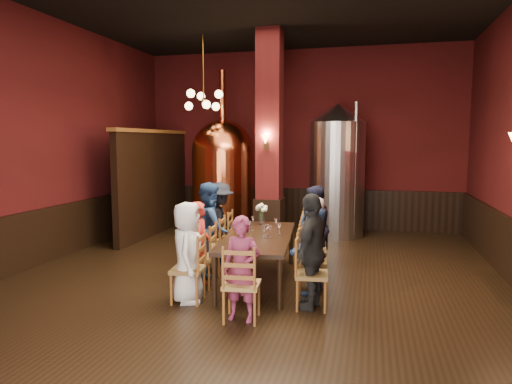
% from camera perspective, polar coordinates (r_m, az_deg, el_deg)
% --- Properties ---
extents(room, '(10.00, 10.02, 4.50)m').
position_cam_1_polar(room, '(6.86, -0.90, 6.68)').
color(room, black).
rests_on(room, ground).
extents(wainscot_back, '(7.90, 0.08, 1.00)m').
position_cam_1_polar(wainscot_back, '(11.85, 5.35, -1.95)').
color(wainscot_back, black).
rests_on(wainscot_back, ground).
extents(wainscot_left, '(0.08, 9.90, 1.00)m').
position_cam_1_polar(wainscot_left, '(8.93, -26.35, -5.35)').
color(wainscot_left, black).
rests_on(wainscot_left, ground).
extents(column, '(0.58, 0.58, 4.50)m').
position_cam_1_polar(column, '(9.65, 1.71, 6.61)').
color(column, '#4C1012').
rests_on(column, ground).
extents(partition, '(0.22, 3.50, 2.40)m').
position_cam_1_polar(partition, '(11.06, -12.69, 0.98)').
color(partition, black).
rests_on(partition, ground).
extents(pendant_cluster, '(0.90, 0.90, 1.70)m').
position_cam_1_polar(pendant_cluster, '(10.21, -6.56, 11.33)').
color(pendant_cluster, '#A57226').
rests_on(pendant_cluster, room).
extents(sconce_column, '(0.20, 0.20, 0.36)m').
position_cam_1_polar(sconce_column, '(9.36, 1.31, 6.31)').
color(sconce_column, black).
rests_on(sconce_column, column).
extents(dining_table, '(1.25, 2.49, 0.75)m').
position_cam_1_polar(dining_table, '(7.16, 0.30, -5.92)').
color(dining_table, black).
rests_on(dining_table, ground).
extents(chair_0, '(0.51, 0.51, 0.92)m').
position_cam_1_polar(chair_0, '(6.44, -8.53, -9.49)').
color(chair_0, brown).
rests_on(chair_0, ground).
extents(person_0, '(0.61, 0.78, 1.39)m').
position_cam_1_polar(person_0, '(6.38, -8.57, -7.44)').
color(person_0, white).
rests_on(person_0, ground).
extents(chair_1, '(0.51, 0.51, 0.92)m').
position_cam_1_polar(chair_1, '(7.07, -6.98, -8.04)').
color(chair_1, brown).
rests_on(chair_1, ground).
extents(person_1, '(0.43, 0.55, 1.31)m').
position_cam_1_polar(person_1, '(7.02, -7.00, -6.50)').
color(person_1, red).
rests_on(person_1, ground).
extents(chair_2, '(0.51, 0.51, 0.92)m').
position_cam_1_polar(chair_2, '(7.69, -5.70, -6.84)').
color(chair_2, brown).
rests_on(chair_2, ground).
extents(person_2, '(0.65, 0.84, 1.54)m').
position_cam_1_polar(person_2, '(7.62, -5.73, -4.55)').
color(person_2, navy).
rests_on(person_2, ground).
extents(chair_3, '(0.51, 0.51, 0.92)m').
position_cam_1_polar(chair_3, '(8.32, -4.60, -5.80)').
color(chair_3, brown).
rests_on(chair_3, ground).
extents(person_3, '(0.68, 1.02, 1.48)m').
position_cam_1_polar(person_3, '(8.27, -4.62, -3.90)').
color(person_3, black).
rests_on(person_3, ground).
extents(chair_4, '(0.51, 0.51, 0.92)m').
position_cam_1_polar(chair_4, '(6.19, 6.98, -10.13)').
color(chair_4, brown).
rests_on(chair_4, ground).
extents(person_4, '(0.56, 0.96, 1.54)m').
position_cam_1_polar(person_4, '(6.11, 7.02, -7.34)').
color(person_4, black).
rests_on(person_4, ground).
extents(chair_5, '(0.51, 0.51, 0.92)m').
position_cam_1_polar(chair_5, '(6.84, 7.08, -8.54)').
color(chair_5, brown).
rests_on(chair_5, ground).
extents(person_5, '(0.54, 1.23, 1.29)m').
position_cam_1_polar(person_5, '(6.79, 7.10, -7.04)').
color(person_5, '#305192').
rests_on(person_5, ground).
extents(chair_6, '(0.51, 0.51, 0.92)m').
position_cam_1_polar(chair_6, '(7.48, 7.17, -7.23)').
color(chair_6, brown).
rests_on(chair_6, ground).
extents(person_6, '(0.55, 0.73, 1.34)m').
position_cam_1_polar(person_6, '(7.43, 7.19, -5.64)').
color(person_6, silver).
rests_on(person_6, ground).
extents(chair_7, '(0.51, 0.51, 0.92)m').
position_cam_1_polar(chair_7, '(8.13, 7.24, -6.12)').
color(chair_7, brown).
rests_on(chair_7, ground).
extents(person_7, '(0.44, 0.74, 1.44)m').
position_cam_1_polar(person_7, '(8.08, 7.27, -4.31)').
color(person_7, black).
rests_on(person_7, ground).
extents(chair_8, '(0.51, 0.51, 0.92)m').
position_cam_1_polar(chair_8, '(5.74, -1.81, -11.42)').
color(chair_8, brown).
rests_on(chair_8, ground).
extents(person_8, '(0.50, 0.34, 1.31)m').
position_cam_1_polar(person_8, '(5.69, -1.82, -9.56)').
color(person_8, '#802A4C').
rests_on(person_8, ground).
extents(copper_kettle, '(1.83, 1.83, 3.83)m').
position_cam_1_polar(copper_kettle, '(10.75, -4.13, 2.01)').
color(copper_kettle, black).
rests_on(copper_kettle, ground).
extents(steel_vessel, '(1.41, 1.41, 3.06)m').
position_cam_1_polar(steel_vessel, '(10.74, 10.09, 2.66)').
color(steel_vessel, '#B2B2B7').
rests_on(steel_vessel, ground).
extents(rose_vase, '(0.22, 0.22, 0.37)m').
position_cam_1_polar(rose_vase, '(8.04, 0.70, -2.33)').
color(rose_vase, white).
rests_on(rose_vase, dining_table).
extents(wine_glass_0, '(0.07, 0.07, 0.17)m').
position_cam_1_polar(wine_glass_0, '(7.08, 1.05, -4.84)').
color(wine_glass_0, white).
rests_on(wine_glass_0, dining_table).
extents(wine_glass_1, '(0.07, 0.07, 0.17)m').
position_cam_1_polar(wine_glass_1, '(6.98, 1.80, -5.01)').
color(wine_glass_1, white).
rests_on(wine_glass_1, dining_table).
extents(wine_glass_2, '(0.07, 0.07, 0.17)m').
position_cam_1_polar(wine_glass_2, '(7.15, 1.36, -4.73)').
color(wine_glass_2, white).
rests_on(wine_glass_2, dining_table).
extents(wine_glass_3, '(0.07, 0.07, 0.17)m').
position_cam_1_polar(wine_glass_3, '(7.66, 2.48, -3.98)').
color(wine_glass_3, white).
rests_on(wine_glass_3, dining_table).
extents(wine_glass_4, '(0.07, 0.07, 0.17)m').
position_cam_1_polar(wine_glass_4, '(6.94, 1.02, -5.08)').
color(wine_glass_4, white).
rests_on(wine_glass_4, dining_table).
extents(wine_glass_5, '(0.07, 0.07, 0.17)m').
position_cam_1_polar(wine_glass_5, '(7.22, 2.92, -4.64)').
color(wine_glass_5, white).
rests_on(wine_glass_5, dining_table).
extents(wine_glass_6, '(0.07, 0.07, 0.17)m').
position_cam_1_polar(wine_glass_6, '(7.90, -0.40, -3.67)').
color(wine_glass_6, white).
rests_on(wine_glass_6, dining_table).
extents(wine_glass_7, '(0.07, 0.07, 0.17)m').
position_cam_1_polar(wine_glass_7, '(7.44, -0.81, -4.29)').
color(wine_glass_7, white).
rests_on(wine_glass_7, dining_table).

